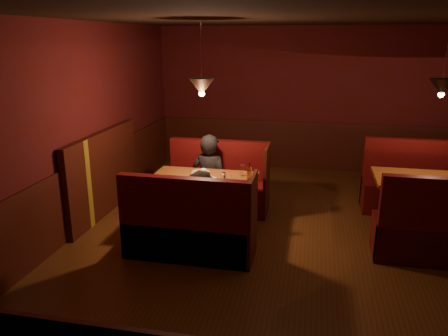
% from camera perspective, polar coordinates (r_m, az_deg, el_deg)
% --- Properties ---
extents(room, '(6.02, 7.02, 2.92)m').
position_cam_1_polar(room, '(5.83, 6.37, 0.47)').
color(room, '#5C2D13').
rests_on(room, ground).
extents(main_table, '(1.48, 0.90, 1.03)m').
position_cam_1_polar(main_table, '(6.16, -2.59, -2.88)').
color(main_table, brown).
rests_on(main_table, ground).
extents(main_bench_far, '(1.62, 0.58, 1.11)m').
position_cam_1_polar(main_bench_far, '(7.01, -0.74, -2.63)').
color(main_bench_far, '#450409').
rests_on(main_bench_far, ground).
extents(main_bench_near, '(1.62, 0.58, 1.11)m').
position_cam_1_polar(main_bench_near, '(5.50, -4.57, -8.28)').
color(main_bench_near, '#450409').
rests_on(main_bench_near, ground).
extents(second_table, '(1.44, 0.92, 0.81)m').
position_cam_1_polar(second_table, '(6.69, 25.00, -2.97)').
color(second_table, brown).
rests_on(second_table, ground).
extents(second_bench_far, '(1.59, 0.59, 1.13)m').
position_cam_1_polar(second_bench_far, '(7.56, 23.65, -2.55)').
color(second_bench_far, '#450409').
rests_on(second_bench_far, ground).
extents(second_bench_near, '(1.59, 0.59, 1.13)m').
position_cam_1_polar(second_bench_near, '(6.00, 26.78, -7.84)').
color(second_bench_near, '#450409').
rests_on(second_bench_near, ground).
extents(diner_a, '(0.66, 0.50, 1.62)m').
position_cam_1_polar(diner_a, '(6.72, -1.91, 0.62)').
color(diner_a, black).
rests_on(diner_a, ground).
extents(diner_b, '(0.81, 0.71, 1.40)m').
position_cam_1_polar(diner_b, '(5.60, -2.77, -3.94)').
color(diner_b, black).
rests_on(diner_b, ground).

